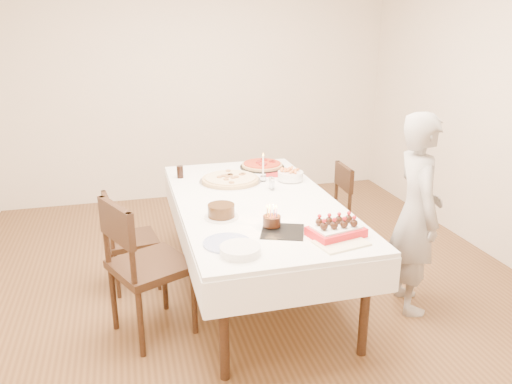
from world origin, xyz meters
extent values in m
plane|color=#50331B|center=(0.00, 0.00, 0.00)|extent=(5.00, 5.00, 0.00)
cube|color=beige|center=(0.00, 2.50, 1.35)|extent=(4.50, 0.04, 2.70)
cube|color=white|center=(0.05, 0.10, 0.38)|extent=(1.81, 2.40, 0.75)
imported|color=#A6A09C|center=(1.08, -0.39, 0.72)|extent=(0.45, 0.59, 1.44)
cylinder|color=beige|center=(-0.04, 0.57, 0.77)|extent=(0.54, 0.54, 0.04)
cylinder|color=red|center=(0.33, 0.92, 0.77)|extent=(0.50, 0.50, 0.04)
cube|color=#B21E1E|center=(0.44, 0.71, 0.75)|extent=(0.33, 0.33, 0.01)
cylinder|color=white|center=(0.45, 0.48, 0.79)|extent=(0.27, 0.27, 0.07)
cylinder|color=white|center=(0.22, 0.53, 0.87)|extent=(0.05, 0.05, 0.24)
cylinder|color=black|center=(-0.42, 0.80, 0.80)|extent=(0.07, 0.07, 0.10)
cylinder|color=#341E0D|center=(-0.27, -0.18, 0.80)|extent=(0.26, 0.26, 0.09)
cube|color=black|center=(0.06, -0.51, 0.75)|extent=(0.34, 0.34, 0.01)
cylinder|color=#32160D|center=(0.01, -0.43, 0.83)|extent=(0.15, 0.15, 0.13)
cube|color=beige|center=(0.34, -0.78, 0.75)|extent=(0.33, 0.26, 0.02)
cylinder|color=white|center=(-0.27, -0.75, 0.77)|extent=(0.28, 0.28, 0.05)
cylinder|color=white|center=(-0.31, -0.60, 0.76)|extent=(0.36, 0.36, 0.01)
camera|label=1|loc=(-0.84, -3.24, 1.99)|focal=35.00mm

